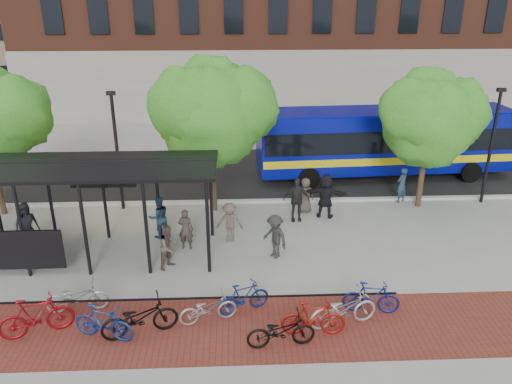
{
  "coord_description": "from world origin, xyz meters",
  "views": [
    {
      "loc": [
        -2.07,
        -16.61,
        8.91
      ],
      "look_at": [
        -1.28,
        1.31,
        1.6
      ],
      "focal_mm": 35.0,
      "sensor_mm": 36.0,
      "label": 1
    }
  ],
  "objects_px": {
    "bike_11": "(371,297)",
    "pedestrian_7": "(402,185)",
    "bus": "(384,138)",
    "pedestrian_6": "(305,195)",
    "bike_7": "(244,297)",
    "bike_6": "(208,308)",
    "lamp_post_right": "(492,143)",
    "bike_2": "(77,297)",
    "pedestrian_3": "(230,222)",
    "tree_c": "(431,116)",
    "pedestrian_4": "(296,199)",
    "lamp_post_left": "(117,148)",
    "bike_4": "(140,318)",
    "bike_10": "(343,309)",
    "pedestrian_8": "(169,247)",
    "pedestrian_0": "(26,224)",
    "bike_3": "(103,322)",
    "bike_9": "(313,318)",
    "pedestrian_9": "(275,236)",
    "pedestrian_5": "(326,196)",
    "bus_shelter": "(57,177)",
    "bike_8": "(281,331)",
    "bike_1": "(36,316)",
    "pedestrian_2": "(159,217)",
    "tree_b": "(214,108)"
  },
  "relations": [
    {
      "from": "bike_11",
      "to": "pedestrian_7",
      "type": "bearing_deg",
      "value": -13.27
    },
    {
      "from": "bus",
      "to": "pedestrian_6",
      "type": "distance_m",
      "value": 6.4
    },
    {
      "from": "bike_7",
      "to": "bike_11",
      "type": "xyz_separation_m",
      "value": [
        3.75,
        -0.18,
        0.01
      ]
    },
    {
      "from": "bus",
      "to": "bike_6",
      "type": "xyz_separation_m",
      "value": [
        -8.36,
        -11.85,
        -1.52
      ]
    },
    {
      "from": "lamp_post_right",
      "to": "bike_2",
      "type": "bearing_deg",
      "value": -154.58
    },
    {
      "from": "lamp_post_right",
      "to": "pedestrian_3",
      "type": "relative_size",
      "value": 3.27
    },
    {
      "from": "tree_c",
      "to": "pedestrian_4",
      "type": "height_order",
      "value": "tree_c"
    },
    {
      "from": "bike_7",
      "to": "pedestrian_3",
      "type": "height_order",
      "value": "pedestrian_3"
    },
    {
      "from": "lamp_post_left",
      "to": "bike_6",
      "type": "height_order",
      "value": "lamp_post_left"
    },
    {
      "from": "pedestrian_4",
      "to": "pedestrian_7",
      "type": "height_order",
      "value": "pedestrian_4"
    },
    {
      "from": "bike_4",
      "to": "bike_10",
      "type": "relative_size",
      "value": 1.04
    },
    {
      "from": "pedestrian_8",
      "to": "bike_6",
      "type": "bearing_deg",
      "value": -116.25
    },
    {
      "from": "bus",
      "to": "bike_10",
      "type": "bearing_deg",
      "value": -113.75
    },
    {
      "from": "tree_c",
      "to": "lamp_post_left",
      "type": "distance_m",
      "value": 13.16
    },
    {
      "from": "pedestrian_0",
      "to": "bike_3",
      "type": "bearing_deg",
      "value": -90.54
    },
    {
      "from": "bike_2",
      "to": "bike_4",
      "type": "relative_size",
      "value": 0.86
    },
    {
      "from": "bike_9",
      "to": "bike_6",
      "type": "bearing_deg",
      "value": 78.21
    },
    {
      "from": "pedestrian_3",
      "to": "pedestrian_9",
      "type": "bearing_deg",
      "value": -32.46
    },
    {
      "from": "tree_c",
      "to": "bike_10",
      "type": "bearing_deg",
      "value": -121.95
    },
    {
      "from": "pedestrian_3",
      "to": "lamp_post_left",
      "type": "bearing_deg",
      "value": 151.86
    },
    {
      "from": "bike_2",
      "to": "pedestrian_6",
      "type": "relative_size",
      "value": 1.19
    },
    {
      "from": "pedestrian_6",
      "to": "pedestrian_7",
      "type": "xyz_separation_m",
      "value": [
        4.45,
        0.9,
        0.04
      ]
    },
    {
      "from": "bus",
      "to": "bike_2",
      "type": "height_order",
      "value": "bus"
    },
    {
      "from": "pedestrian_5",
      "to": "pedestrian_4",
      "type": "bearing_deg",
      "value": 27.21
    },
    {
      "from": "bus_shelter",
      "to": "pedestrian_8",
      "type": "bearing_deg",
      "value": -15.2
    },
    {
      "from": "lamp_post_left",
      "to": "bike_8",
      "type": "xyz_separation_m",
      "value": [
        6.07,
        -9.38,
        -2.26
      ]
    },
    {
      "from": "bike_8",
      "to": "pedestrian_3",
      "type": "height_order",
      "value": "pedestrian_3"
    },
    {
      "from": "bike_1",
      "to": "bike_8",
      "type": "xyz_separation_m",
      "value": [
        6.68,
        -0.79,
        -0.11
      ]
    },
    {
      "from": "bike_4",
      "to": "pedestrian_2",
      "type": "distance_m",
      "value": 5.95
    },
    {
      "from": "bike_11",
      "to": "pedestrian_6",
      "type": "distance_m",
      "value": 7.33
    },
    {
      "from": "bike_7",
      "to": "pedestrian_3",
      "type": "xyz_separation_m",
      "value": [
        -0.43,
        4.54,
        0.29
      ]
    },
    {
      "from": "pedestrian_8",
      "to": "pedestrian_0",
      "type": "bearing_deg",
      "value": 109.65
    },
    {
      "from": "pedestrian_5",
      "to": "pedestrian_9",
      "type": "height_order",
      "value": "pedestrian_5"
    },
    {
      "from": "bike_10",
      "to": "pedestrian_0",
      "type": "distance_m",
      "value": 12.0
    },
    {
      "from": "bike_9",
      "to": "bike_10",
      "type": "bearing_deg",
      "value": -64.87
    },
    {
      "from": "bike_8",
      "to": "pedestrian_7",
      "type": "relative_size",
      "value": 1.14
    },
    {
      "from": "bike_7",
      "to": "bike_9",
      "type": "relative_size",
      "value": 0.92
    },
    {
      "from": "bike_4",
      "to": "pedestrian_6",
      "type": "distance_m",
      "value": 9.83
    },
    {
      "from": "lamp_post_left",
      "to": "pedestrian_8",
      "type": "height_order",
      "value": "lamp_post_left"
    },
    {
      "from": "bus",
      "to": "lamp_post_left",
      "type": "bearing_deg",
      "value": -167.05
    },
    {
      "from": "bike_3",
      "to": "bike_9",
      "type": "relative_size",
      "value": 0.98
    },
    {
      "from": "lamp_post_right",
      "to": "tree_b",
      "type": "bearing_deg",
      "value": -178.8
    },
    {
      "from": "bike_3",
      "to": "bike_4",
      "type": "height_order",
      "value": "bike_4"
    },
    {
      "from": "tree_c",
      "to": "bike_1",
      "type": "relative_size",
      "value": 2.99
    },
    {
      "from": "lamp_post_right",
      "to": "pedestrian_4",
      "type": "xyz_separation_m",
      "value": [
        -8.59,
        -1.52,
        -1.82
      ]
    },
    {
      "from": "pedestrian_7",
      "to": "bike_7",
      "type": "bearing_deg",
      "value": 13.08
    },
    {
      "from": "bike_8",
      "to": "bike_3",
      "type": "bearing_deg",
      "value": 77.46
    },
    {
      "from": "pedestrian_2",
      "to": "pedestrian_5",
      "type": "height_order",
      "value": "pedestrian_5"
    },
    {
      "from": "bike_2",
      "to": "bike_8",
      "type": "xyz_separation_m",
      "value": [
        5.89,
        -1.86,
        0.01
      ]
    },
    {
      "from": "lamp_post_left",
      "to": "bike_3",
      "type": "xyz_separation_m",
      "value": [
        1.28,
        -8.85,
        -2.22
      ]
    }
  ]
}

